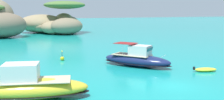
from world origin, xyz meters
TOP-DOWN VIEW (x-y plane):
  - ground_plane at (0.00, 0.00)m, footprint 400.00×400.00m
  - islet_large at (-1.19, 62.38)m, footprint 21.71×21.82m
  - motorboat_yellow at (-13.01, 1.14)m, footprint 10.12×5.01m
  - motorboat_navy at (0.63, 9.28)m, footprint 7.82×8.68m
  - dinghy_tender at (6.70, 3.84)m, footprint 2.87×1.70m
  - channel_buoy at (-7.43, 16.39)m, footprint 0.56×0.56m

SIDE VIEW (x-z plane):
  - ground_plane at x=0.00m, z-range 0.00..0.00m
  - dinghy_tender at x=6.70m, z-range -0.07..0.51m
  - channel_buoy at x=-7.43m, z-range -0.40..1.08m
  - motorboat_navy at x=0.63m, z-range -0.51..2.31m
  - motorboat_yellow at x=-13.01m, z-range -0.47..2.39m
  - islet_large at x=-1.19m, z-range -1.59..7.99m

